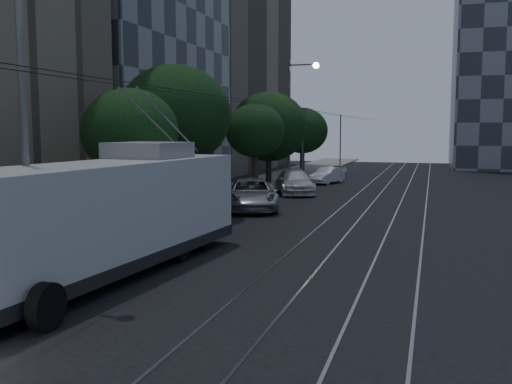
{
  "coord_description": "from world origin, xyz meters",
  "views": [
    {
      "loc": [
        5.0,
        -16.09,
        4.31
      ],
      "look_at": [
        -0.96,
        3.09,
        2.09
      ],
      "focal_mm": 40.0,
      "sensor_mm": 36.0,
      "label": 1
    }
  ],
  "objects_px": {
    "trolleybus": "(101,217)",
    "car_white_b": "(295,182)",
    "pickup_silver": "(251,194)",
    "car_white_d": "(331,171)",
    "car_white_a": "(264,193)",
    "car_white_c": "(327,176)",
    "streetlamp_far": "(295,111)",
    "streetlamp_near": "(35,74)"
  },
  "relations": [
    {
      "from": "car_white_a",
      "to": "car_white_c",
      "type": "relative_size",
      "value": 0.95
    },
    {
      "from": "car_white_d",
      "to": "streetlamp_near",
      "type": "xyz_separation_m",
      "value": [
        -1.18,
        -37.74,
        5.09
      ]
    },
    {
      "from": "car_white_a",
      "to": "streetlamp_far",
      "type": "bearing_deg",
      "value": 72.92
    },
    {
      "from": "car_white_a",
      "to": "streetlamp_far",
      "type": "distance_m",
      "value": 10.72
    },
    {
      "from": "streetlamp_near",
      "to": "car_white_b",
      "type": "bearing_deg",
      "value": 87.54
    },
    {
      "from": "trolleybus",
      "to": "car_white_a",
      "type": "bearing_deg",
      "value": 95.45
    },
    {
      "from": "pickup_silver",
      "to": "streetlamp_far",
      "type": "bearing_deg",
      "value": 72.98
    },
    {
      "from": "car_white_a",
      "to": "car_white_c",
      "type": "height_order",
      "value": "car_white_c"
    },
    {
      "from": "car_white_c",
      "to": "car_white_d",
      "type": "bearing_deg",
      "value": 113.75
    },
    {
      "from": "car_white_b",
      "to": "car_white_c",
      "type": "distance_m",
      "value": 7.85
    },
    {
      "from": "pickup_silver",
      "to": "car_white_a",
      "type": "distance_m",
      "value": 2.62
    },
    {
      "from": "pickup_silver",
      "to": "car_white_d",
      "type": "relative_size",
      "value": 1.63
    },
    {
      "from": "trolleybus",
      "to": "car_white_c",
      "type": "distance_m",
      "value": 30.65
    },
    {
      "from": "trolleybus",
      "to": "pickup_silver",
      "type": "distance_m",
      "value": 14.83
    },
    {
      "from": "pickup_silver",
      "to": "streetlamp_near",
      "type": "bearing_deg",
      "value": -111.23
    },
    {
      "from": "car_white_c",
      "to": "pickup_silver",
      "type": "bearing_deg",
      "value": -77.96
    },
    {
      "from": "car_white_d",
      "to": "streetlamp_near",
      "type": "distance_m",
      "value": 38.1
    },
    {
      "from": "trolleybus",
      "to": "car_white_b",
      "type": "relative_size",
      "value": 2.43
    },
    {
      "from": "car_white_b",
      "to": "streetlamp_near",
      "type": "height_order",
      "value": "streetlamp_near"
    },
    {
      "from": "car_white_a",
      "to": "car_white_c",
      "type": "distance_m",
      "value": 13.26
    },
    {
      "from": "car_white_d",
      "to": "car_white_b",
      "type": "bearing_deg",
      "value": -66.46
    },
    {
      "from": "car_white_b",
      "to": "car_white_c",
      "type": "xyz_separation_m",
      "value": [
        0.79,
        7.81,
        -0.14
      ]
    },
    {
      "from": "streetlamp_far",
      "to": "car_white_a",
      "type": "bearing_deg",
      "value": -87.0
    },
    {
      "from": "car_white_d",
      "to": "streetlamp_near",
      "type": "relative_size",
      "value": 0.38
    },
    {
      "from": "pickup_silver",
      "to": "streetlamp_far",
      "type": "relative_size",
      "value": 0.63
    },
    {
      "from": "pickup_silver",
      "to": "car_white_c",
      "type": "relative_size",
      "value": 1.53
    },
    {
      "from": "streetlamp_far",
      "to": "pickup_silver",
      "type": "bearing_deg",
      "value": -87.65
    },
    {
      "from": "car_white_c",
      "to": "streetlamp_near",
      "type": "bearing_deg",
      "value": -76.48
    },
    {
      "from": "pickup_silver",
      "to": "car_white_a",
      "type": "xyz_separation_m",
      "value": [
        0.0,
        2.61,
        -0.2
      ]
    },
    {
      "from": "streetlamp_far",
      "to": "car_white_b",
      "type": "bearing_deg",
      "value": -75.98
    },
    {
      "from": "car_white_c",
      "to": "car_white_d",
      "type": "distance_m",
      "value": 5.49
    },
    {
      "from": "car_white_b",
      "to": "streetlamp_near",
      "type": "bearing_deg",
      "value": -114.0
    },
    {
      "from": "streetlamp_near",
      "to": "streetlamp_far",
      "type": "distance_m",
      "value": 28.55
    },
    {
      "from": "car_white_c",
      "to": "streetlamp_far",
      "type": "height_order",
      "value": "streetlamp_far"
    },
    {
      "from": "car_white_b",
      "to": "streetlamp_far",
      "type": "bearing_deg",
      "value": 82.49
    },
    {
      "from": "car_white_b",
      "to": "streetlamp_far",
      "type": "xyz_separation_m",
      "value": [
        -1.02,
        4.07,
        4.88
      ]
    },
    {
      "from": "car_white_c",
      "to": "streetlamp_near",
      "type": "relative_size",
      "value": 0.41
    },
    {
      "from": "trolleybus",
      "to": "pickup_silver",
      "type": "height_order",
      "value": "trolleybus"
    },
    {
      "from": "car_white_d",
      "to": "trolleybus",
      "type": "bearing_deg",
      "value": -66.61
    },
    {
      "from": "pickup_silver",
      "to": "car_white_c",
      "type": "xyz_separation_m",
      "value": [
        1.31,
        15.81,
        -0.18
      ]
    },
    {
      "from": "trolleybus",
      "to": "streetlamp_far",
      "type": "height_order",
      "value": "streetlamp_far"
    },
    {
      "from": "car_white_a",
      "to": "car_white_d",
      "type": "height_order",
      "value": "car_white_a"
    }
  ]
}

